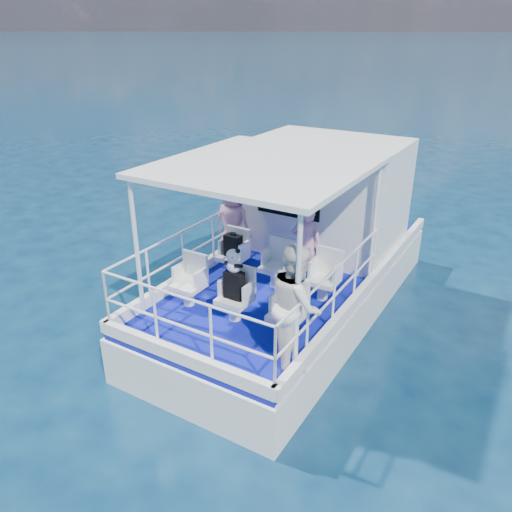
# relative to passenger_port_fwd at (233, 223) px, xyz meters

# --- Properties ---
(ground) EXTENTS (2000.00, 2000.00, 0.00)m
(ground) POSITION_rel_passenger_port_fwd_xyz_m (1.25, -0.75, -1.66)
(ground) COLOR #08213B
(ground) RESTS_ON ground
(hull) EXTENTS (3.00, 7.00, 1.60)m
(hull) POSITION_rel_passenger_port_fwd_xyz_m (1.25, 0.25, -1.66)
(hull) COLOR white
(hull) RESTS_ON ground
(deck) EXTENTS (2.90, 6.90, 0.10)m
(deck) POSITION_rel_passenger_port_fwd_xyz_m (1.25, 0.25, -0.81)
(deck) COLOR #0A1090
(deck) RESTS_ON hull
(cabin) EXTENTS (2.85, 2.00, 2.20)m
(cabin) POSITION_rel_passenger_port_fwd_xyz_m (1.25, 1.55, 0.34)
(cabin) COLOR white
(cabin) RESTS_ON deck
(canopy) EXTENTS (3.00, 3.20, 0.08)m
(canopy) POSITION_rel_passenger_port_fwd_xyz_m (1.25, -0.95, 1.48)
(canopy) COLOR white
(canopy) RESTS_ON cabin
(canopy_posts) EXTENTS (2.77, 2.97, 2.20)m
(canopy_posts) POSITION_rel_passenger_port_fwd_xyz_m (1.25, -1.00, 0.34)
(canopy_posts) COLOR white
(canopy_posts) RESTS_ON deck
(railings) EXTENTS (2.84, 3.59, 1.00)m
(railings) POSITION_rel_passenger_port_fwd_xyz_m (1.25, -1.32, -0.26)
(railings) COLOR white
(railings) RESTS_ON deck
(seat_port_fwd) EXTENTS (0.48, 0.46, 0.38)m
(seat_port_fwd) POSITION_rel_passenger_port_fwd_xyz_m (0.35, -0.55, -0.57)
(seat_port_fwd) COLOR white
(seat_port_fwd) RESTS_ON deck
(seat_center_fwd) EXTENTS (0.48, 0.46, 0.38)m
(seat_center_fwd) POSITION_rel_passenger_port_fwd_xyz_m (1.25, -0.55, -0.57)
(seat_center_fwd) COLOR white
(seat_center_fwd) RESTS_ON deck
(seat_stbd_fwd) EXTENTS (0.48, 0.46, 0.38)m
(seat_stbd_fwd) POSITION_rel_passenger_port_fwd_xyz_m (2.15, -0.55, -0.57)
(seat_stbd_fwd) COLOR white
(seat_stbd_fwd) RESTS_ON deck
(seat_port_aft) EXTENTS (0.48, 0.46, 0.38)m
(seat_port_aft) POSITION_rel_passenger_port_fwd_xyz_m (0.35, -1.85, -0.57)
(seat_port_aft) COLOR white
(seat_port_aft) RESTS_ON deck
(seat_center_aft) EXTENTS (0.48, 0.46, 0.38)m
(seat_center_aft) POSITION_rel_passenger_port_fwd_xyz_m (1.25, -1.85, -0.57)
(seat_center_aft) COLOR white
(seat_center_aft) RESTS_ON deck
(seat_stbd_aft) EXTENTS (0.48, 0.46, 0.38)m
(seat_stbd_aft) POSITION_rel_passenger_port_fwd_xyz_m (2.15, -1.85, -0.57)
(seat_stbd_aft) COLOR white
(seat_stbd_aft) RESTS_ON deck
(passenger_port_fwd) EXTENTS (0.58, 0.43, 1.52)m
(passenger_port_fwd) POSITION_rel_passenger_port_fwd_xyz_m (0.00, 0.00, 0.00)
(passenger_port_fwd) COLOR pink
(passenger_port_fwd) RESTS_ON deck
(passenger_stbd_fwd) EXTENTS (0.58, 0.40, 1.52)m
(passenger_stbd_fwd) POSITION_rel_passenger_port_fwd_xyz_m (1.71, -0.31, 0.00)
(passenger_stbd_fwd) COLOR #CB83A8
(passenger_stbd_fwd) RESTS_ON deck
(passenger_stbd_aft) EXTENTS (1.02, 1.05, 1.71)m
(passenger_stbd_aft) POSITION_rel_passenger_port_fwd_xyz_m (2.50, -2.29, 0.09)
(passenger_stbd_aft) COLOR white
(passenger_stbd_aft) RESTS_ON deck
(backpack_port) EXTENTS (0.31, 0.17, 0.40)m
(backpack_port) POSITION_rel_passenger_port_fwd_xyz_m (0.38, -0.56, -0.18)
(backpack_port) COLOR black
(backpack_port) RESTS_ON seat_port_fwd
(backpack_center) EXTENTS (0.29, 0.16, 0.44)m
(backpack_center) POSITION_rel_passenger_port_fwd_xyz_m (1.25, -1.85, -0.16)
(backpack_center) COLOR black
(backpack_center) RESTS_ON seat_center_aft
(compact_camera) EXTENTS (0.09, 0.05, 0.05)m
(compact_camera) POSITION_rel_passenger_port_fwd_xyz_m (0.38, -0.57, 0.05)
(compact_camera) COLOR black
(compact_camera) RESTS_ON backpack_port
(panda) EXTENTS (0.25, 0.21, 0.39)m
(panda) POSITION_rel_passenger_port_fwd_xyz_m (1.25, -1.84, 0.26)
(panda) COLOR silver
(panda) RESTS_ON backpack_center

